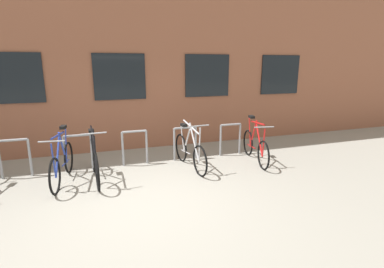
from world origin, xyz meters
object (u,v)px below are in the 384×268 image
bicycle_black (95,161)px  bicycle_red (255,146)px  bicycle_blue (62,163)px  bicycle_silver (190,151)px

bicycle_black → bicycle_red: bearing=-0.3°
bicycle_red → bicycle_blue: 4.22m
bicycle_red → bicycle_black: (-3.61, 0.02, 0.02)m
bicycle_silver → bicycle_blue: 2.61m
bicycle_red → bicycle_silver: (-1.61, 0.08, 0.00)m
bicycle_red → bicycle_blue: bicycle_blue is taller
bicycle_silver → bicycle_black: 2.01m
bicycle_blue → bicycle_red: bearing=-1.6°
bicycle_silver → bicycle_blue: bearing=179.1°
bicycle_red → bicycle_silver: size_ratio=0.98×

